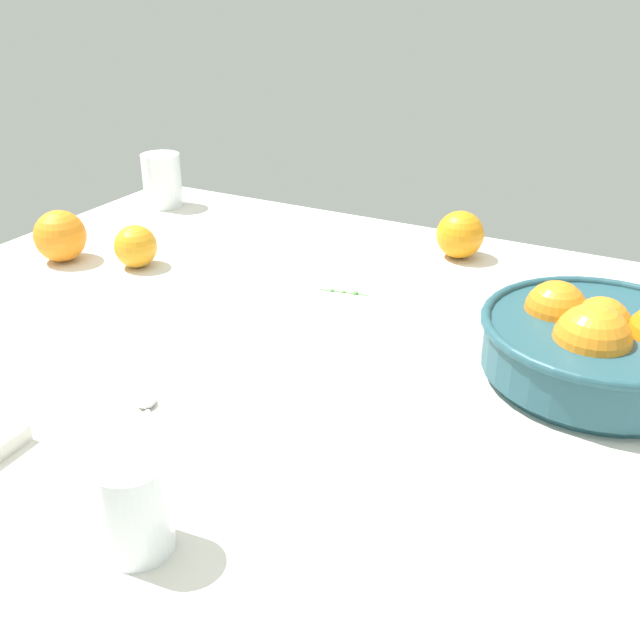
{
  "coord_description": "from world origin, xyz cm",
  "views": [
    {
      "loc": [
        35.29,
        -70.2,
        45.24
      ],
      "look_at": [
        -3.76,
        2.65,
        4.51
      ],
      "focal_mm": 42.28,
      "sensor_mm": 36.0,
      "label": 1
    }
  ],
  "objects_px": {
    "fruit_bowl": "(601,344)",
    "juice_glass": "(135,513)",
    "second_glass": "(162,184)",
    "spoon": "(149,418)",
    "loose_orange_3": "(460,235)",
    "loose_orange_2": "(136,246)",
    "loose_orange_1": "(60,236)"
  },
  "relations": [
    {
      "from": "second_glass",
      "to": "spoon",
      "type": "bearing_deg",
      "value": -52.45
    },
    {
      "from": "juice_glass",
      "to": "spoon",
      "type": "relative_size",
      "value": 0.7
    },
    {
      "from": "juice_glass",
      "to": "loose_orange_1",
      "type": "height_order",
      "value": "juice_glass"
    },
    {
      "from": "fruit_bowl",
      "to": "spoon",
      "type": "bearing_deg",
      "value": -141.93
    },
    {
      "from": "second_glass",
      "to": "loose_orange_2",
      "type": "xyz_separation_m",
      "value": [
        0.16,
        -0.27,
        -0.01
      ]
    },
    {
      "from": "second_glass",
      "to": "loose_orange_2",
      "type": "relative_size",
      "value": 1.51
    },
    {
      "from": "loose_orange_1",
      "to": "spoon",
      "type": "distance_m",
      "value": 0.52
    },
    {
      "from": "second_glass",
      "to": "spoon",
      "type": "xyz_separation_m",
      "value": [
        0.47,
        -0.61,
        -0.04
      ]
    },
    {
      "from": "second_glass",
      "to": "spoon",
      "type": "height_order",
      "value": "second_glass"
    },
    {
      "from": "juice_glass",
      "to": "spoon",
      "type": "bearing_deg",
      "value": 127.13
    },
    {
      "from": "juice_glass",
      "to": "loose_orange_1",
      "type": "relative_size",
      "value": 1.04
    },
    {
      "from": "juice_glass",
      "to": "spoon",
      "type": "height_order",
      "value": "juice_glass"
    },
    {
      "from": "fruit_bowl",
      "to": "loose_orange_3",
      "type": "xyz_separation_m",
      "value": [
        -0.27,
        0.3,
        -0.01
      ]
    },
    {
      "from": "fruit_bowl",
      "to": "juice_glass",
      "type": "height_order",
      "value": "fruit_bowl"
    },
    {
      "from": "loose_orange_3",
      "to": "spoon",
      "type": "height_order",
      "value": "loose_orange_3"
    },
    {
      "from": "loose_orange_2",
      "to": "spoon",
      "type": "distance_m",
      "value": 0.45
    },
    {
      "from": "second_glass",
      "to": "loose_orange_3",
      "type": "bearing_deg",
      "value": 0.81
    },
    {
      "from": "loose_orange_1",
      "to": "spoon",
      "type": "relative_size",
      "value": 0.67
    },
    {
      "from": "loose_orange_2",
      "to": "loose_orange_3",
      "type": "height_order",
      "value": "loose_orange_3"
    },
    {
      "from": "fruit_bowl",
      "to": "juice_glass",
      "type": "distance_m",
      "value": 0.55
    },
    {
      "from": "fruit_bowl",
      "to": "spoon",
      "type": "height_order",
      "value": "fruit_bowl"
    },
    {
      "from": "juice_glass",
      "to": "loose_orange_2",
      "type": "distance_m",
      "value": 0.64
    },
    {
      "from": "fruit_bowl",
      "to": "second_glass",
      "type": "xyz_separation_m",
      "value": [
        -0.87,
        0.29,
        -0.0
      ]
    },
    {
      "from": "second_glass",
      "to": "juice_glass",
      "type": "bearing_deg",
      "value": -52.53
    },
    {
      "from": "fruit_bowl",
      "to": "loose_orange_2",
      "type": "distance_m",
      "value": 0.71
    },
    {
      "from": "second_glass",
      "to": "loose_orange_2",
      "type": "distance_m",
      "value": 0.32
    },
    {
      "from": "loose_orange_1",
      "to": "juice_glass",
      "type": "bearing_deg",
      "value": -39.86
    },
    {
      "from": "loose_orange_2",
      "to": "loose_orange_3",
      "type": "xyz_separation_m",
      "value": [
        0.44,
        0.28,
        0.0
      ]
    },
    {
      "from": "second_glass",
      "to": "loose_orange_3",
      "type": "relative_size",
      "value": 1.32
    },
    {
      "from": "loose_orange_3",
      "to": "second_glass",
      "type": "bearing_deg",
      "value": -179.19
    },
    {
      "from": "fruit_bowl",
      "to": "second_glass",
      "type": "distance_m",
      "value": 0.92
    },
    {
      "from": "fruit_bowl",
      "to": "second_glass",
      "type": "relative_size",
      "value": 2.71
    }
  ]
}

